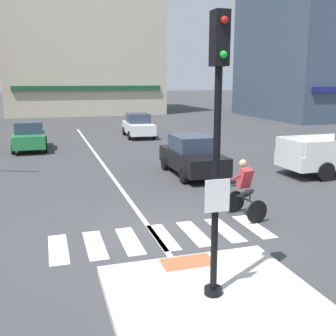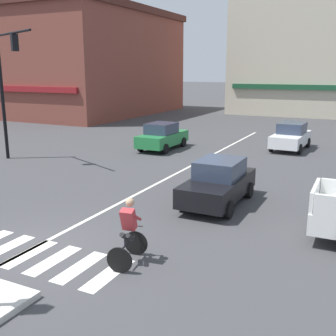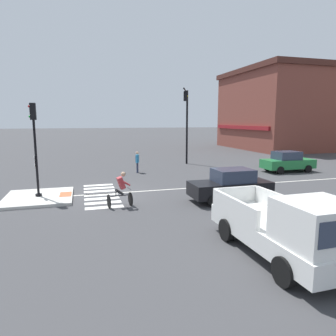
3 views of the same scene
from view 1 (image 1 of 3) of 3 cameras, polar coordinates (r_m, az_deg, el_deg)
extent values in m
plane|color=#3D3D3F|center=(10.57, -1.18, -9.18)|extent=(300.00, 300.00, 0.00)
cube|color=beige|center=(7.58, 6.38, -17.79)|extent=(3.68, 3.38, 0.15)
cube|color=#DB5B38|center=(8.65, 2.80, -13.16)|extent=(1.10, 0.60, 0.01)
cylinder|color=black|center=(7.52, 6.41, -16.90)|extent=(0.32, 0.32, 0.12)
cylinder|color=black|center=(6.78, 6.80, -2.21)|extent=(0.12, 0.12, 3.82)
cube|color=white|center=(6.77, 7.02, -3.93)|extent=(0.44, 0.03, 0.56)
cube|color=black|center=(6.60, 7.33, 17.76)|extent=(0.24, 0.28, 0.84)
sphere|color=red|center=(6.49, 8.01, 20.07)|extent=(0.12, 0.12, 0.12)
sphere|color=green|center=(6.44, 7.88, 15.66)|extent=(0.12, 0.12, 0.12)
cube|color=silver|center=(9.96, -15.30, -11.00)|extent=(0.44, 1.80, 0.01)
cube|color=silver|center=(10.01, -10.33, -10.64)|extent=(0.44, 1.80, 0.01)
cube|color=silver|center=(10.13, -5.45, -10.21)|extent=(0.44, 1.80, 0.01)
cube|color=silver|center=(10.31, -0.73, -9.72)|extent=(0.44, 1.80, 0.01)
cube|color=silver|center=(10.57, 3.78, -9.19)|extent=(0.44, 1.80, 0.01)
cube|color=silver|center=(10.88, 8.04, -8.64)|extent=(0.44, 1.80, 0.01)
cube|color=silver|center=(11.25, 12.02, -8.08)|extent=(0.44, 1.80, 0.01)
cube|color=silver|center=(20.01, -9.50, 0.96)|extent=(0.14, 28.00, 0.01)
cube|color=beige|center=(53.14, -12.29, 17.01)|extent=(17.76, 14.89, 17.03)
cube|color=#194C2D|center=(45.38, -11.12, 11.06)|extent=(15.99, 0.30, 0.50)
cube|color=#3D4C60|center=(47.66, 21.50, 15.69)|extent=(14.67, 14.13, 14.79)
cube|color=black|center=(16.78, 3.50, 1.19)|extent=(1.71, 4.10, 0.70)
cube|color=#2D384C|center=(16.81, 3.35, 3.53)|extent=(1.49, 1.90, 0.64)
cylinder|color=black|center=(16.03, 7.87, -0.71)|extent=(0.18, 0.60, 0.60)
cylinder|color=black|center=(15.41, 2.25, -1.13)|extent=(0.18, 0.60, 0.60)
cylinder|color=black|center=(18.31, 4.52, 0.99)|extent=(0.18, 0.60, 0.60)
cylinder|color=black|center=(17.77, -0.48, 0.68)|extent=(0.18, 0.60, 0.60)
cube|color=#237A3D|center=(24.26, -19.00, 3.97)|extent=(1.71, 4.10, 0.70)
cube|color=#2D384C|center=(24.03, -19.13, 5.51)|extent=(1.49, 1.90, 0.64)
cylinder|color=black|center=(25.61, -20.73, 3.46)|extent=(0.18, 0.60, 0.60)
cylinder|color=black|center=(25.55, -17.00, 3.70)|extent=(0.18, 0.60, 0.60)
cylinder|color=black|center=(23.10, -21.10, 2.56)|extent=(0.18, 0.60, 0.60)
cylinder|color=black|center=(23.04, -16.97, 2.82)|extent=(0.18, 0.60, 0.60)
cube|color=white|center=(28.32, -4.21, 5.70)|extent=(1.90, 4.18, 0.70)
cube|color=#2D384C|center=(28.40, -4.29, 7.08)|extent=(1.57, 1.97, 0.64)
cylinder|color=black|center=(27.29, -2.00, 4.74)|extent=(0.21, 0.61, 0.60)
cylinder|color=black|center=(26.99, -5.47, 4.61)|extent=(0.21, 0.61, 0.60)
cylinder|color=black|center=(29.76, -3.05, 5.36)|extent=(0.21, 0.61, 0.60)
cylinder|color=black|center=(29.48, -6.24, 5.24)|extent=(0.21, 0.61, 0.60)
cube|color=white|center=(18.40, 19.05, 3.51)|extent=(2.81, 0.16, 0.60)
cube|color=white|center=(17.03, 22.60, 2.58)|extent=(2.81, 0.16, 0.60)
cube|color=white|center=(16.83, 16.80, 2.90)|extent=(0.13, 1.80, 0.60)
cylinder|color=black|center=(18.35, 17.85, 0.71)|extent=(0.76, 0.25, 0.76)
cylinder|color=black|center=(16.93, 21.41, -0.48)|extent=(0.76, 0.25, 0.76)
cylinder|color=black|center=(12.20, 9.46, -4.75)|extent=(0.66, 0.14, 0.66)
cylinder|color=black|center=(11.40, 12.51, -6.10)|extent=(0.66, 0.14, 0.66)
cylinder|color=black|center=(11.73, 10.98, -4.38)|extent=(0.19, 0.89, 0.05)
cylinder|color=black|center=(11.55, 11.54, -3.75)|extent=(0.04, 0.04, 0.30)
cylinder|color=black|center=(12.02, 9.69, -2.44)|extent=(0.44, 0.10, 0.04)
cylinder|color=black|center=(11.62, 10.75, -3.61)|extent=(0.18, 0.41, 0.33)
cylinder|color=black|center=(11.72, 11.38, -3.51)|extent=(0.18, 0.41, 0.33)
cube|color=#B73338|center=(11.64, 10.86, -1.40)|extent=(0.39, 0.43, 0.60)
sphere|color=tan|center=(11.64, 10.59, 0.68)|extent=(0.22, 0.22, 0.22)
cylinder|color=#B73338|center=(11.69, 9.71, -1.30)|extent=(0.15, 0.46, 0.31)
cylinder|color=#B73338|center=(11.87, 10.97, -1.14)|extent=(0.15, 0.46, 0.31)
camera|label=2|loc=(10.71, 64.89, 10.40)|focal=43.76mm
camera|label=3|loc=(20.93, 50.46, 8.43)|focal=32.10mm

